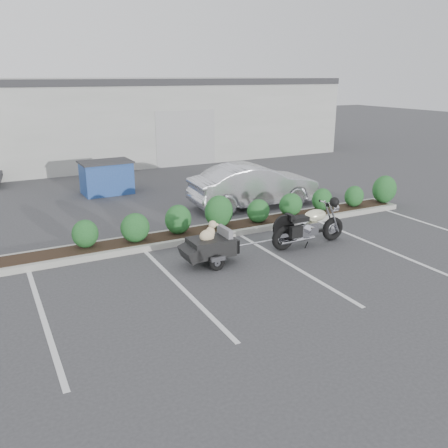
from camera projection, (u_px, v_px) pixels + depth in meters
name	position (u px, v px, depth m)	size (l,w,h in m)	color
ground	(232.00, 265.00, 10.90)	(90.00, 90.00, 0.00)	#38383A
planter_kerb	(226.00, 229.00, 13.18)	(12.00, 1.00, 0.15)	#9E9E93
building	(77.00, 118.00, 24.68)	(26.00, 10.00, 4.00)	#9EA099
motorcycle	(309.00, 226.00, 12.01)	(2.21, 0.74, 1.27)	black
pet_trailer	(210.00, 246.00, 10.83)	(1.75, 0.97, 1.05)	black
sedan	(254.00, 185.00, 15.55)	(1.49, 4.28, 1.41)	silver
dumpster	(107.00, 177.00, 17.28)	(1.86, 1.30, 1.20)	navy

